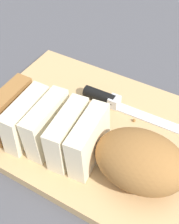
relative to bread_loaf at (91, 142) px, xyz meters
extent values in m
plane|color=#4C4C51|center=(0.04, -0.06, -0.06)|extent=(3.00, 3.00, 0.00)
cube|color=tan|center=(0.04, -0.06, -0.05)|extent=(0.41, 0.31, 0.02)
ellipsoid|color=#996633|center=(-0.08, -0.01, 0.00)|extent=(0.15, 0.11, 0.08)
cube|color=beige|center=(0.00, 0.00, 0.00)|extent=(0.04, 0.10, 0.08)
cube|color=beige|center=(0.04, 0.00, 0.00)|extent=(0.04, 0.10, 0.08)
cube|color=beige|center=(0.08, 0.00, 0.00)|extent=(0.04, 0.10, 0.08)
cube|color=beige|center=(0.12, 0.01, 0.00)|extent=(0.04, 0.10, 0.08)
cube|color=#996633|center=(0.15, 0.01, 0.00)|extent=(0.04, 0.10, 0.08)
cube|color=silver|center=(-0.10, -0.13, -0.04)|extent=(0.24, 0.02, 0.00)
cylinder|color=black|center=(0.05, -0.13, -0.03)|extent=(0.06, 0.02, 0.02)
cube|color=silver|center=(0.02, -0.13, -0.03)|extent=(0.02, 0.02, 0.02)
sphere|color=#996633|center=(-0.03, -0.11, -0.04)|extent=(0.01, 0.01, 0.01)
sphere|color=#996633|center=(0.03, -0.13, -0.04)|extent=(0.01, 0.01, 0.01)
camera|label=1|loc=(-0.14, 0.24, 0.36)|focal=46.41mm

